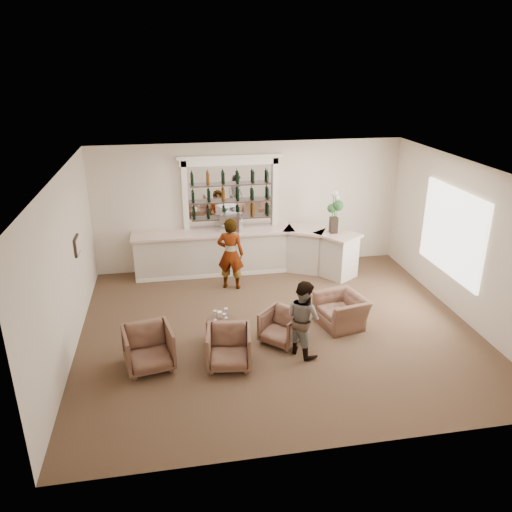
{
  "coord_description": "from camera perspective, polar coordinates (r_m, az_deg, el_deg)",
  "views": [
    {
      "loc": [
        -2.02,
        -8.86,
        5.22
      ],
      "look_at": [
        -0.29,
        0.9,
        1.28
      ],
      "focal_mm": 35.0,
      "sensor_mm": 36.0,
      "label": 1
    }
  ],
  "objects": [
    {
      "name": "flower_vase",
      "position": [
        12.51,
        8.96,
        5.26
      ],
      "size": [
        0.28,
        0.28,
        1.07
      ],
      "color": "black",
      "rests_on": "bar_counter"
    },
    {
      "name": "sommelier",
      "position": [
        11.9,
        -2.93,
        0.24
      ],
      "size": [
        0.74,
        0.6,
        1.76
      ],
      "primitive_type": "imported",
      "rotation": [
        0.0,
        0.0,
        2.82
      ],
      "color": "gray",
      "rests_on": "ground"
    },
    {
      "name": "armchair_far",
      "position": [
        10.61,
        9.72,
        -6.17
      ],
      "size": [
        1.07,
        1.16,
        0.64
      ],
      "primitive_type": "imported",
      "rotation": [
        0.0,
        0.0,
        -1.34
      ],
      "color": "brown",
      "rests_on": "ground"
    },
    {
      "name": "espresso_machine",
      "position": [
        12.62,
        -2.82,
        3.84
      ],
      "size": [
        0.62,
        0.57,
        0.44
      ],
      "primitive_type": "cube",
      "rotation": [
        0.0,
        0.0,
        -0.37
      ],
      "color": "silver",
      "rests_on": "bar_counter"
    },
    {
      "name": "ground",
      "position": [
        10.48,
        2.45,
        -8.22
      ],
      "size": [
        8.0,
        8.0,
        0.0
      ],
      "primitive_type": "plane",
      "color": "brown",
      "rests_on": "ground"
    },
    {
      "name": "room_shell",
      "position": [
        10.23,
        2.7,
        5.29
      ],
      "size": [
        8.04,
        7.02,
        3.32
      ],
      "color": "beige",
      "rests_on": "ground"
    },
    {
      "name": "armchair_left",
      "position": [
        9.28,
        -12.18,
        -10.25
      ],
      "size": [
        0.98,
        1.0,
        0.78
      ],
      "primitive_type": "imported",
      "rotation": [
        0.0,
        0.0,
        0.2
      ],
      "color": "brown",
      "rests_on": "ground"
    },
    {
      "name": "bar_counter",
      "position": [
        12.87,
        -1.06,
        0.5
      ],
      "size": [
        5.72,
        1.8,
        1.14
      ],
      "color": "beige",
      "rests_on": "ground"
    },
    {
      "name": "armchair_right",
      "position": [
        9.86,
        2.95,
        -8.07
      ],
      "size": [
        1.02,
        1.02,
        0.67
      ],
      "primitive_type": "imported",
      "rotation": [
        0.0,
        0.0,
        -0.77
      ],
      "color": "brown",
      "rests_on": "ground"
    },
    {
      "name": "napkin_holder",
      "position": [
        9.84,
        -4.17,
        -6.67
      ],
      "size": [
        0.08,
        0.08,
        0.12
      ],
      "primitive_type": "cube",
      "color": "white",
      "rests_on": "cocktail_table"
    },
    {
      "name": "wine_glass_bar_left",
      "position": [
        12.66,
        -2.97,
        3.34
      ],
      "size": [
        0.07,
        0.07,
        0.21
      ],
      "primitive_type": null,
      "color": "white",
      "rests_on": "bar_counter"
    },
    {
      "name": "wine_glass_bar_right",
      "position": [
        12.52,
        -3.76,
        3.12
      ],
      "size": [
        0.07,
        0.07,
        0.21
      ],
      "primitive_type": null,
      "color": "white",
      "rests_on": "bar_counter"
    },
    {
      "name": "wine_glass_tbl_b",
      "position": [
        9.77,
        -3.44,
        -6.55
      ],
      "size": [
        0.07,
        0.07,
        0.21
      ],
      "primitive_type": null,
      "color": "white",
      "rests_on": "cocktail_table"
    },
    {
      "name": "wine_glass_tbl_c",
      "position": [
        9.59,
        -3.65,
        -7.16
      ],
      "size": [
        0.07,
        0.07,
        0.21
      ],
      "primitive_type": null,
      "color": "white",
      "rests_on": "cocktail_table"
    },
    {
      "name": "cocktail_table",
      "position": [
        9.87,
        -3.92,
        -8.62
      ],
      "size": [
        0.61,
        0.61,
        0.5
      ],
      "primitive_type": "cylinder",
      "color": "#46311E",
      "rests_on": "ground"
    },
    {
      "name": "armchair_center",
      "position": [
        9.15,
        -3.1,
        -10.4
      ],
      "size": [
        0.89,
        0.91,
        0.73
      ],
      "primitive_type": "imported",
      "rotation": [
        0.0,
        0.0,
        -0.14
      ],
      "color": "brown",
      "rests_on": "ground"
    },
    {
      "name": "back_bar_alcove",
      "position": [
        12.77,
        -2.91,
        7.18
      ],
      "size": [
        2.64,
        0.25,
        3.0
      ],
      "color": "white",
      "rests_on": "ground"
    },
    {
      "name": "wine_glass_tbl_a",
      "position": [
        9.71,
        -4.7,
        -6.78
      ],
      "size": [
        0.07,
        0.07,
        0.21
      ],
      "primitive_type": null,
      "color": "white",
      "rests_on": "cocktail_table"
    },
    {
      "name": "guest",
      "position": [
        9.35,
        5.41,
        -7.06
      ],
      "size": [
        0.85,
        0.91,
        1.48
      ],
      "primitive_type": "imported",
      "rotation": [
        0.0,
        0.0,
        2.09
      ],
      "color": "gray",
      "rests_on": "ground"
    }
  ]
}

